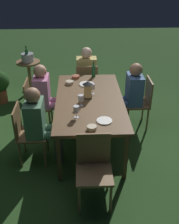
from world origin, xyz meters
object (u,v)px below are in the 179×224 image
(bowl_olives, at_px, (70,82))
(wine_glass_b, at_px, (92,87))
(chair_side_right_a, at_px, (27,131))
(person_in_mustard, at_px, (86,72))
(plate_a, at_px, (104,121))
(chair_side_left_b, at_px, (141,101))
(chair_head_near, at_px, (94,167))
(lantern_centerpiece, at_px, (88,89))
(side_table, at_px, (29,72))
(chair_side_right_b, at_px, (35,103))
(chair_head_far, at_px, (87,83))
(green_bottle_on_table, at_px, (94,71))
(person_in_pink, at_px, (46,94))
(bowl_salad, at_px, (92,128))
(wine_glass_a, at_px, (81,98))
(plate_b, at_px, (87,84))
(ice_bucket, at_px, (27,57))
(dining_table, at_px, (90,102))
(person_in_green, at_px, (40,122))
(person_in_blue, at_px, (130,93))
(wine_glass_c, at_px, (76,110))
(bowl_bread, at_px, (76,77))

(bowl_olives, bearing_deg, wine_glass_b, -137.90)
(wine_glass_b, bearing_deg, chair_side_right_a, 122.30)
(person_in_mustard, xyz_separation_m, plate_a, (-2.04, -0.16, 0.13))
(chair_side_left_b, bearing_deg, bowl_olives, 83.42)
(chair_head_near, xyz_separation_m, lantern_centerpiece, (1.24, 0.03, 0.42))
(side_table, bearing_deg, chair_side_right_b, -167.79)
(chair_head_far, height_order, chair_side_right_b, same)
(green_bottle_on_table, bearing_deg, person_in_mustard, 11.41)
(person_in_pink, distance_m, bowl_salad, 1.44)
(chair_side_left_b, height_order, wine_glass_b, wine_glass_b)
(green_bottle_on_table, bearing_deg, side_table, 50.80)
(chair_head_near, bearing_deg, wine_glass_a, 7.58)
(plate_b, bearing_deg, ice_bucket, 40.14)
(dining_table, height_order, side_table, dining_table)
(person_in_green, bearing_deg, chair_side_right_a, 90.00)
(person_in_pink, xyz_separation_m, person_in_blue, (-0.00, -1.40, 0.00))
(bowl_salad, relative_size, side_table, 0.17)
(green_bottle_on_table, relative_size, plate_a, 1.42)
(green_bottle_on_table, relative_size, wine_glass_c, 1.72)
(person_in_blue, xyz_separation_m, bowl_olives, (0.14, 1.01, 0.15))
(person_in_blue, bearing_deg, chair_head_far, 42.13)
(green_bottle_on_table, xyz_separation_m, bowl_salad, (-1.69, 0.12, -0.08))
(green_bottle_on_table, bearing_deg, bowl_salad, 176.07)
(chair_side_right_b, bearing_deg, chair_head_far, -49.18)
(chair_side_right_b, distance_m, ice_bucket, 1.58)
(dining_table, bearing_deg, person_in_green, 121.55)
(wine_glass_a, bearing_deg, bowl_bread, 4.08)
(plate_a, bearing_deg, chair_side_right_a, 78.51)
(dining_table, bearing_deg, chair_side_right_b, 64.38)
(green_bottle_on_table, height_order, ice_bucket, green_bottle_on_table)
(dining_table, height_order, wine_glass_a, wine_glass_a)
(bowl_olives, bearing_deg, green_bottle_on_table, -54.87)
(chair_side_right_a, xyz_separation_m, wine_glass_b, (0.60, -0.95, 0.39))
(chair_head_near, xyz_separation_m, bowl_salad, (0.37, 0.01, 0.30))
(person_in_green, height_order, ice_bucket, person_in_green)
(person_in_pink, xyz_separation_m, plate_a, (-1.07, -0.86, 0.13))
(wine_glass_a, height_order, side_table, wine_glass_a)
(chair_side_right_a, distance_m, bowl_bread, 1.45)
(person_in_blue, xyz_separation_m, plate_b, (0.09, 0.72, 0.13))
(wine_glass_a, bearing_deg, dining_table, -31.70)
(wine_glass_c, height_order, bowl_olives, wine_glass_c)
(lantern_centerpiece, bearing_deg, chair_side_right_b, 66.05)
(wine_glass_a, distance_m, plate_b, 0.75)
(wine_glass_c, distance_m, bowl_salad, 0.36)
(wine_glass_c, relative_size, ice_bucket, 0.49)
(ice_bucket, bearing_deg, person_in_blue, -128.25)
(chair_side_right_a, height_order, person_in_mustard, person_in_mustard)
(chair_side_right_a, distance_m, ice_bucket, 2.41)
(chair_side_right_a, distance_m, person_in_green, 0.25)
(chair_side_right_a, height_order, wine_glass_c, wine_glass_c)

